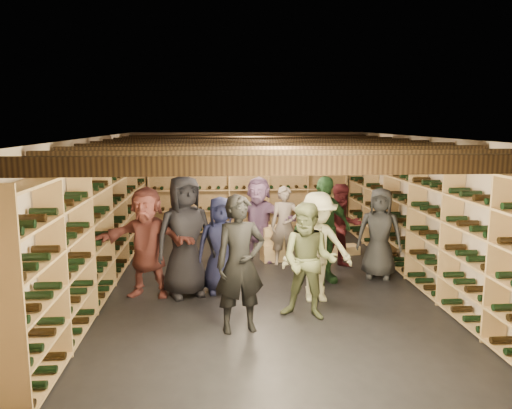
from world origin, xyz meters
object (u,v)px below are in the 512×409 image
object	(u,v)px
crate_loose	(346,250)
person_2	(309,261)
person_10	(323,230)
person_11	(258,219)
person_1	(240,264)
person_8	(342,226)
crate_stack_left	(275,243)
person_5	(147,242)
person_6	(221,245)
person_12	(379,233)
person_7	(285,226)
person_0	(185,236)
person_3	(317,247)
crate_stack_right	(228,242)

from	to	relation	value
crate_loose	person_2	world-z (taller)	person_2
person_10	person_11	bearing A→B (deg)	107.35
person_1	person_8	distance (m)	3.29
person_8	person_10	distance (m)	0.92
crate_stack_left	person_5	world-z (taller)	person_5
person_2	person_6	world-z (taller)	person_2
person_8	person_12	size ratio (longest dim) A/B	1.00
crate_loose	person_7	bearing A→B (deg)	-153.40
crate_stack_left	person_10	xyz separation A→B (m)	(0.63, -1.34, 0.55)
person_1	person_2	distance (m)	1.00
person_11	person_12	xyz separation A→B (m)	(1.98, -1.17, -0.04)
crate_stack_left	person_1	bearing A→B (deg)	-104.38
person_1	person_6	distance (m)	1.52
person_0	person_12	bearing A→B (deg)	-8.96
crate_loose	person_1	distance (m)	4.35
person_1	person_5	size ratio (longest dim) A/B	1.04
person_0	person_2	bearing A→B (deg)	-51.64
person_5	person_12	distance (m)	3.87
person_6	person_12	bearing A→B (deg)	5.89
person_5	person_8	distance (m)	3.53
person_8	person_10	xyz separation A→B (m)	(-0.52, -0.75, 0.12)
crate_loose	person_0	world-z (taller)	person_0
person_5	person_7	distance (m)	2.77
person_1	person_5	world-z (taller)	person_1
crate_stack_left	person_1	size ratio (longest dim) A/B	0.39
crate_stack_left	person_0	bearing A→B (deg)	-131.10
person_7	person_11	size ratio (longest dim) A/B	0.91
person_2	person_11	size ratio (longest dim) A/B	0.98
person_7	crate_stack_left	bearing A→B (deg)	124.33
person_8	person_7	bearing A→B (deg)	149.46
crate_loose	person_0	bearing A→B (deg)	-144.28
person_7	person_2	bearing A→B (deg)	-83.04
person_1	person_2	xyz separation A→B (m)	(0.94, 0.35, -0.08)
person_7	person_8	distance (m)	1.05
person_7	person_11	world-z (taller)	person_11
person_3	person_6	xyz separation A→B (m)	(-1.42, 0.49, -0.06)
crate_loose	person_1	xyz separation A→B (m)	(-2.31, -3.60, 0.79)
person_10	person_7	bearing A→B (deg)	96.54
person_10	person_11	world-z (taller)	person_10
person_2	person_10	world-z (taller)	person_10
person_3	person_11	world-z (taller)	person_3
person_0	person_11	world-z (taller)	person_0
person_2	person_8	bearing A→B (deg)	87.33
crate_stack_left	crate_loose	size ratio (longest dim) A/B	1.36
person_11	crate_loose	bearing A→B (deg)	30.47
crate_stack_right	person_8	distance (m)	2.24
person_2	person_10	size ratio (longest dim) A/B	0.89
crate_stack_left	person_2	distance (m)	2.90
person_11	person_10	bearing A→B (deg)	-35.99
person_1	person_11	bearing A→B (deg)	69.68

